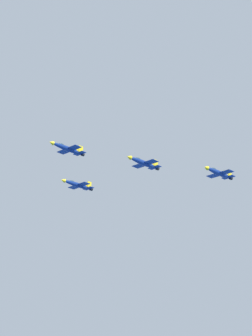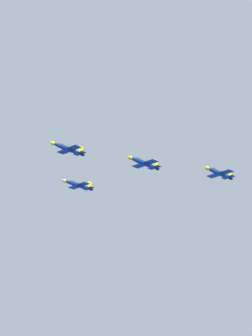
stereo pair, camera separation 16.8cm
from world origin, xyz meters
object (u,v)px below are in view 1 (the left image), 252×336
(jet_lead, at_px, (68,149))
(jet_right_wingman, at_px, (78,185))
(jet_left_wingman, at_px, (144,163))
(jet_left_outer, at_px, (219,173))

(jet_lead, relative_size, jet_right_wingman, 1.00)
(jet_left_wingman, bearing_deg, jet_right_wingman, -90.67)
(jet_left_wingman, relative_size, jet_right_wingman, 1.03)
(jet_left_wingman, height_order, jet_right_wingman, jet_right_wingman)
(jet_left_wingman, relative_size, jet_left_outer, 1.01)
(jet_lead, height_order, jet_right_wingman, jet_lead)
(jet_right_wingman, bearing_deg, jet_left_wingman, 90.11)
(jet_right_wingman, bearing_deg, jet_left_outer, 111.53)
(jet_left_wingman, bearing_deg, jet_lead, -41.03)
(jet_left_outer, bearing_deg, jet_right_wingman, -68.54)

